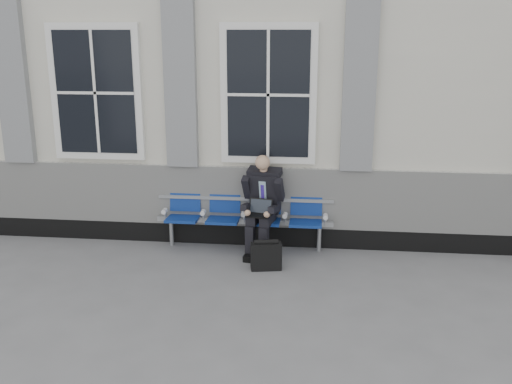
# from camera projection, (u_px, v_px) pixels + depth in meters

# --- Properties ---
(ground) EXTENTS (70.00, 70.00, 0.00)m
(ground) POSITION_uv_depth(u_px,v_px,m) (230.00, 285.00, 7.22)
(ground) COLOR slate
(ground) RESTS_ON ground
(station_building) EXTENTS (14.40, 4.40, 4.49)m
(station_building) POSITION_uv_depth(u_px,v_px,m) (258.00, 84.00, 9.95)
(station_building) COLOR beige
(station_building) RESTS_ON ground
(bench) EXTENTS (2.60, 0.47, 0.91)m
(bench) POSITION_uv_depth(u_px,v_px,m) (244.00, 212.00, 8.34)
(bench) COLOR #9EA0A3
(bench) RESTS_ON ground
(businessman) EXTENTS (0.62, 0.83, 1.44)m
(businessman) POSITION_uv_depth(u_px,v_px,m) (263.00, 201.00, 8.12)
(businessman) COLOR black
(businessman) RESTS_ON ground
(briefcase) EXTENTS (0.44, 0.25, 0.42)m
(briefcase) POSITION_uv_depth(u_px,v_px,m) (266.00, 256.00, 7.66)
(briefcase) COLOR black
(briefcase) RESTS_ON ground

